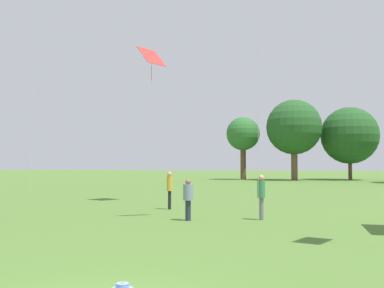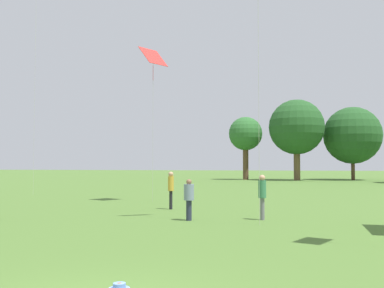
% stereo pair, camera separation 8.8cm
% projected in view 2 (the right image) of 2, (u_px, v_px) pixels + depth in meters
% --- Properties ---
extents(person_standing_1, '(0.38, 0.38, 1.83)m').
position_uv_depth(person_standing_1, '(171.00, 186.00, 21.86)').
color(person_standing_1, black).
rests_on(person_standing_1, ground).
extents(person_standing_2, '(0.37, 0.37, 1.77)m').
position_uv_depth(person_standing_2, '(262.00, 192.00, 17.69)').
color(person_standing_2, slate).
rests_on(person_standing_2, ground).
extents(person_standing_4, '(0.55, 0.55, 1.61)m').
position_uv_depth(person_standing_4, '(189.00, 196.00, 17.51)').
color(person_standing_4, '#282D42').
rests_on(person_standing_4, ground).
extents(kite_1, '(1.61, 1.79, 9.08)m').
position_uv_depth(kite_1, '(153.00, 58.00, 26.37)').
color(kite_1, red).
rests_on(kite_1, ground).
extents(distant_tree_1, '(4.75, 4.75, 8.89)m').
position_uv_depth(distant_tree_1, '(246.00, 134.00, 63.58)').
color(distant_tree_1, brown).
rests_on(distant_tree_1, ground).
extents(distant_tree_2, '(7.93, 7.93, 10.15)m').
position_uv_depth(distant_tree_2, '(352.00, 135.00, 62.31)').
color(distant_tree_2, brown).
rests_on(distant_tree_2, ground).
extents(distant_tree_3, '(7.51, 7.51, 11.01)m').
position_uv_depth(distant_tree_3, '(297.00, 127.00, 61.17)').
color(distant_tree_3, brown).
rests_on(distant_tree_3, ground).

